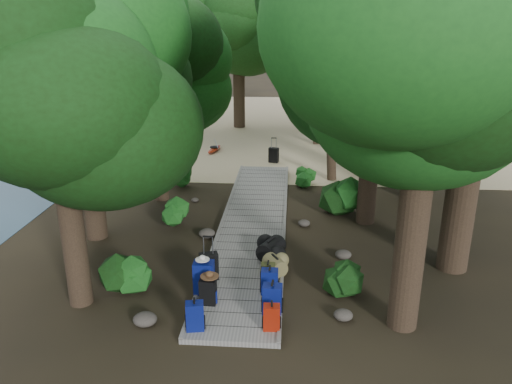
# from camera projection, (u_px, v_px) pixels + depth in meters

# --- Properties ---
(ground) EXTENTS (120.00, 120.00, 0.00)m
(ground) POSITION_uv_depth(u_px,v_px,m) (251.00, 239.00, 14.41)
(ground) COLOR black
(ground) RESTS_ON ground
(sand_beach) EXTENTS (40.00, 22.00, 0.02)m
(sand_beach) POSITION_uv_depth(u_px,v_px,m) (273.00, 126.00, 29.46)
(sand_beach) COLOR tan
(sand_beach) RESTS_ON ground
(boardwalk) EXTENTS (2.00, 12.00, 0.12)m
(boardwalk) POSITION_uv_depth(u_px,v_px,m) (253.00, 224.00, 15.33)
(boardwalk) COLOR gray
(boardwalk) RESTS_ON ground
(backpack_left_a) EXTENTS (0.40, 0.31, 0.67)m
(backpack_left_a) POSITION_uv_depth(u_px,v_px,m) (195.00, 315.00, 9.94)
(backpack_left_a) COLOR navy
(backpack_left_a) RESTS_ON boardwalk
(backpack_left_b) EXTENTS (0.37, 0.27, 0.65)m
(backpack_left_b) POSITION_uv_depth(u_px,v_px,m) (208.00, 290.00, 10.85)
(backpack_left_b) COLOR black
(backpack_left_b) RESTS_ON boardwalk
(backpack_left_c) EXTENTS (0.47, 0.34, 0.86)m
(backpack_left_c) POSITION_uv_depth(u_px,v_px,m) (204.00, 276.00, 11.24)
(backpack_left_c) COLOR navy
(backpack_left_c) RESTS_ON boardwalk
(backpack_right_a) EXTENTS (0.34, 0.25, 0.59)m
(backpack_right_a) POSITION_uv_depth(u_px,v_px,m) (272.00, 316.00, 9.96)
(backpack_right_a) COLOR #911502
(backpack_right_a) RESTS_ON boardwalk
(backpack_right_b) EXTENTS (0.42, 0.31, 0.73)m
(backpack_right_b) POSITION_uv_depth(u_px,v_px,m) (272.00, 298.00, 10.49)
(backpack_right_b) COLOR navy
(backpack_right_b) RESTS_ON boardwalk
(backpack_right_c) EXTENTS (0.38, 0.27, 0.65)m
(backpack_right_c) POSITION_uv_depth(u_px,v_px,m) (270.00, 280.00, 11.26)
(backpack_right_c) COLOR navy
(backpack_right_c) RESTS_ON boardwalk
(backpack_right_d) EXTENTS (0.34, 0.25, 0.50)m
(backpack_right_d) POSITION_uv_depth(u_px,v_px,m) (268.00, 272.00, 11.80)
(backpack_right_d) COLOR #3C401A
(backpack_right_d) RESTS_ON boardwalk
(duffel_right_khaki) EXTENTS (0.66, 0.74, 0.41)m
(duffel_right_khaki) POSITION_uv_depth(u_px,v_px,m) (275.00, 265.00, 12.21)
(duffel_right_khaki) COLOR olive
(duffel_right_khaki) RESTS_ON boardwalk
(duffel_right_black) EXTENTS (0.78, 0.92, 0.49)m
(duffel_right_black) POSITION_uv_depth(u_px,v_px,m) (271.00, 249.00, 12.98)
(duffel_right_black) COLOR black
(duffel_right_black) RESTS_ON boardwalk
(suitcase_on_boardwalk) EXTENTS (0.49, 0.37, 0.67)m
(suitcase_on_boardwalk) POSITION_uv_depth(u_px,v_px,m) (209.00, 266.00, 11.87)
(suitcase_on_boardwalk) COLOR black
(suitcase_on_boardwalk) RESTS_ON boardwalk
(lone_suitcase_on_sand) EXTENTS (0.47, 0.35, 0.65)m
(lone_suitcase_on_sand) POSITION_uv_depth(u_px,v_px,m) (274.00, 155.00, 21.87)
(lone_suitcase_on_sand) COLOR black
(lone_suitcase_on_sand) RESTS_ON sand_beach
(hat_brown) EXTENTS (0.41, 0.41, 0.12)m
(hat_brown) POSITION_uv_depth(u_px,v_px,m) (209.00, 274.00, 10.75)
(hat_brown) COLOR #51351E
(hat_brown) RESTS_ON backpack_left_b
(hat_white) EXTENTS (0.32, 0.32, 0.11)m
(hat_white) POSITION_uv_depth(u_px,v_px,m) (202.00, 257.00, 11.05)
(hat_white) COLOR silver
(hat_white) RESTS_ON backpack_left_c
(kayak) EXTENTS (1.25, 3.15, 0.31)m
(kayak) POSITION_uv_depth(u_px,v_px,m) (214.00, 148.00, 23.70)
(kayak) COLOR #9D240D
(kayak) RESTS_ON sand_beach
(sun_lounger) EXTENTS (0.84, 2.05, 0.64)m
(sun_lounger) POSITION_uv_depth(u_px,v_px,m) (345.00, 150.00, 22.70)
(sun_lounger) COLOR silver
(sun_lounger) RESTS_ON sand_beach
(tree_right_a) EXTENTS (5.22, 5.22, 8.70)m
(tree_right_a) POSITION_uv_depth(u_px,v_px,m) (425.00, 118.00, 8.96)
(tree_right_a) COLOR black
(tree_right_a) RESTS_ON ground
(tree_right_b) EXTENTS (6.05, 6.05, 10.80)m
(tree_right_b) POSITION_uv_depth(u_px,v_px,m) (483.00, 49.00, 10.98)
(tree_right_b) COLOR black
(tree_right_b) RESTS_ON ground
(tree_right_c) EXTENTS (4.74, 4.74, 8.20)m
(tree_right_c) POSITION_uv_depth(u_px,v_px,m) (375.00, 90.00, 14.28)
(tree_right_c) COLOR black
(tree_right_c) RESTS_ON ground
(tree_right_d) EXTENTS (5.33, 5.33, 9.77)m
(tree_right_d) POSITION_uv_depth(u_px,v_px,m) (431.00, 56.00, 16.02)
(tree_right_d) COLOR black
(tree_right_d) RESTS_ON ground
(tree_right_e) EXTENTS (5.17, 5.17, 9.31)m
(tree_right_e) POSITION_uv_depth(u_px,v_px,m) (379.00, 57.00, 18.65)
(tree_right_e) COLOR black
(tree_right_e) RESTS_ON ground
(tree_right_f) EXTENTS (5.99, 5.99, 10.70)m
(tree_right_f) POSITION_uv_depth(u_px,v_px,m) (415.00, 35.00, 20.79)
(tree_right_f) COLOR black
(tree_right_f) RESTS_ON ground
(tree_left_a) EXTENTS (4.42, 4.42, 7.36)m
(tree_left_a) POSITION_uv_depth(u_px,v_px,m) (61.00, 143.00, 10.00)
(tree_left_a) COLOR black
(tree_left_a) RESTS_ON ground
(tree_left_b) EXTENTS (4.80, 4.80, 8.65)m
(tree_left_b) POSITION_uv_depth(u_px,v_px,m) (80.00, 87.00, 13.13)
(tree_left_b) COLOR black
(tree_left_b) RESTS_ON ground
(tree_left_c) EXTENTS (4.14, 4.14, 7.20)m
(tree_left_c) POSITION_uv_depth(u_px,v_px,m) (156.00, 96.00, 16.41)
(tree_left_c) COLOR black
(tree_left_c) RESTS_ON ground
(tree_back_a) EXTENTS (5.47, 5.47, 9.46)m
(tree_back_a) POSITION_uv_depth(u_px,v_px,m) (238.00, 43.00, 27.51)
(tree_back_a) COLOR black
(tree_back_a) RESTS_ON ground
(tree_back_b) EXTENTS (5.57, 5.57, 9.95)m
(tree_back_b) POSITION_uv_depth(u_px,v_px,m) (313.00, 38.00, 27.89)
(tree_back_b) COLOR black
(tree_back_b) RESTS_ON ground
(tree_back_c) EXTENTS (4.66, 4.66, 8.39)m
(tree_back_c) POSITION_uv_depth(u_px,v_px,m) (359.00, 54.00, 27.06)
(tree_back_c) COLOR black
(tree_back_c) RESTS_ON ground
(tree_back_d) EXTENTS (4.77, 4.77, 7.94)m
(tree_back_d) POSITION_uv_depth(u_px,v_px,m) (170.00, 58.00, 26.98)
(tree_back_d) COLOR black
(tree_back_d) RESTS_ON ground
(palm_right_a) EXTENTS (4.94, 4.94, 8.42)m
(palm_right_a) POSITION_uv_depth(u_px,v_px,m) (341.00, 70.00, 18.52)
(palm_right_a) COLOR #144513
(palm_right_a) RESTS_ON ground
(palm_right_b) EXTENTS (3.99, 3.99, 7.72)m
(palm_right_b) POSITION_uv_depth(u_px,v_px,m) (377.00, 67.00, 23.53)
(palm_right_b) COLOR #144513
(palm_right_b) RESTS_ON ground
(palm_right_c) EXTENTS (4.16, 4.16, 6.62)m
(palm_right_c) POSITION_uv_depth(u_px,v_px,m) (323.00, 77.00, 24.25)
(palm_right_c) COLOR #144513
(palm_right_c) RESTS_ON ground
(palm_left_a) EXTENTS (3.87, 3.87, 6.16)m
(palm_left_a) POSITION_uv_depth(u_px,v_px,m) (155.00, 94.00, 20.42)
(palm_left_a) COLOR #144513
(palm_left_a) RESTS_ON ground
(rock_left_a) EXTENTS (0.50, 0.45, 0.28)m
(rock_left_a) POSITION_uv_depth(u_px,v_px,m) (145.00, 319.00, 10.34)
(rock_left_a) COLOR #4C473F
(rock_left_a) RESTS_ON ground
(rock_left_b) EXTENTS (0.32, 0.29, 0.17)m
(rock_left_b) POSITION_uv_depth(u_px,v_px,m) (126.00, 271.00, 12.40)
(rock_left_b) COLOR #4C473F
(rock_left_b) RESTS_ON ground
(rock_left_c) EXTENTS (0.48, 0.43, 0.26)m
(rock_left_c) POSITION_uv_depth(u_px,v_px,m) (207.00, 233.00, 14.47)
(rock_left_c) COLOR #4C473F
(rock_left_c) RESTS_ON ground
(rock_left_d) EXTENTS (0.26, 0.23, 0.14)m
(rock_left_d) POSITION_uv_depth(u_px,v_px,m) (195.00, 200.00, 17.29)
(rock_left_d) COLOR #4C473F
(rock_left_d) RESTS_ON ground
(rock_right_a) EXTENTS (0.41, 0.37, 0.23)m
(rock_right_a) POSITION_uv_depth(u_px,v_px,m) (343.00, 315.00, 10.54)
(rock_right_a) COLOR #4C473F
(rock_right_a) RESTS_ON ground
(rock_right_b) EXTENTS (0.43, 0.39, 0.24)m
(rock_right_b) POSITION_uv_depth(u_px,v_px,m) (343.00, 254.00, 13.21)
(rock_right_b) COLOR #4C473F
(rock_right_b) RESTS_ON ground
(rock_right_c) EXTENTS (0.37, 0.33, 0.20)m
(rock_right_c) POSITION_uv_depth(u_px,v_px,m) (304.00, 223.00, 15.27)
(rock_right_c) COLOR #4C473F
(rock_right_c) RESTS_ON ground
(rock_right_d) EXTENTS (0.54, 0.48, 0.30)m
(rock_right_d) POSITION_uv_depth(u_px,v_px,m) (345.00, 189.00, 18.11)
(rock_right_d) COLOR #4C473F
(rock_right_d) RESTS_ON ground
(shrub_left_a) EXTENTS (1.11, 1.11, 1.00)m
(shrub_left_a) POSITION_uv_depth(u_px,v_px,m) (124.00, 275.00, 11.39)
(shrub_left_a) COLOR #174E18
(shrub_left_a) RESTS_ON ground
(shrub_left_b) EXTENTS (1.01, 1.01, 0.91)m
(shrub_left_b) POSITION_uv_depth(u_px,v_px,m) (177.00, 214.00, 14.99)
(shrub_left_b) COLOR #174E18
(shrub_left_b) RESTS_ON ground
(shrub_left_c) EXTENTS (1.09, 1.09, 0.98)m
(shrub_left_c) POSITION_uv_depth(u_px,v_px,m) (178.00, 175.00, 18.59)
(shrub_left_c) COLOR #174E18
(shrub_left_c) RESTS_ON ground
(shrub_right_a) EXTENTS (0.94, 0.94, 0.84)m
(shrub_right_a) POSITION_uv_depth(u_px,v_px,m) (344.00, 278.00, 11.42)
(shrub_right_a) COLOR #174E18
(shrub_right_a) RESTS_ON ground
(shrub_right_b) EXTENTS (1.39, 1.39, 1.25)m
(shrub_right_b) POSITION_uv_depth(u_px,v_px,m) (344.00, 196.00, 16.03)
(shrub_right_b) COLOR #174E18
(shrub_right_b) RESTS_ON ground
(shrub_right_c) EXTENTS (0.72, 0.72, 0.65)m
(shrub_right_c) POSITION_uv_depth(u_px,v_px,m) (305.00, 177.00, 18.92)
(shrub_right_c) COLOR #174E18
(shrub_right_c) RESTS_ON ground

